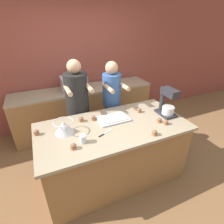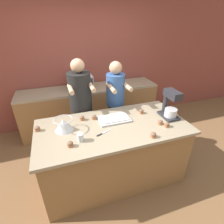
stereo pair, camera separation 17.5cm
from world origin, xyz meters
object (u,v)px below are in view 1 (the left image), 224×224
person_left (78,110)px  stand_mixer (167,103)px  mixing_bowl (64,127)px  drinking_glass (83,139)px  person_right (112,105)px  cupcake_2 (81,119)px  cupcake_0 (93,118)px  cupcake_6 (36,132)px  cupcake_1 (139,110)px  cupcake_5 (159,120)px  cupcake_4 (73,146)px  baking_tray (113,119)px  microwave_oven (74,83)px  knife (105,134)px  cupcake_7 (166,122)px  cupcake_3 (154,133)px

person_left → stand_mixer: bearing=-32.5°
mixing_bowl → drinking_glass: (0.16, -0.29, -0.04)m
person_right → stand_mixer: person_right is taller
person_left → stand_mixer: 1.37m
cupcake_2 → cupcake_0: bearing=-10.9°
cupcake_2 → cupcake_6: (-0.58, -0.08, 0.00)m
cupcake_1 → cupcake_5: size_ratio=1.00×
cupcake_2 → cupcake_4: 0.57m
mixing_bowl → cupcake_1: size_ratio=3.54×
baking_tray → cupcake_4: (-0.65, -0.38, 0.01)m
stand_mixer → microwave_oven: stand_mixer is taller
knife → cupcake_4: bearing=-163.8°
cupcake_7 → microwave_oven: bearing=115.8°
drinking_glass → cupcake_7: (1.12, -0.07, -0.02)m
person_left → cupcake_1: size_ratio=24.28×
person_right → mixing_bowl: 1.09m
stand_mixer → cupcake_5: 0.30m
person_left → knife: 0.83m
cupcake_4 → cupcake_5: same height
stand_mixer → drinking_glass: bearing=-173.2°
cupcake_6 → cupcake_4: bearing=-51.0°
mixing_bowl → cupcake_2: size_ratio=3.54×
cupcake_0 → drinking_glass: bearing=-121.7°
stand_mixer → cupcake_5: bearing=-147.9°
person_left → knife: person_left is taller
cupcake_3 → cupcake_5: bearing=43.0°
cupcake_4 → person_right: bearing=47.3°
microwave_oven → cupcake_5: bearing=-64.5°
cupcake_2 → cupcake_1: bearing=-6.0°
drinking_glass → cupcake_2: size_ratio=1.41×
baking_tray → cupcake_6: (-1.00, 0.06, 0.01)m
knife → cupcake_2: bearing=114.9°
stand_mixer → cupcake_0: bearing=165.1°
baking_tray → cupcake_6: 1.01m
knife → cupcake_6: size_ratio=3.05×
person_right → stand_mixer: 0.94m
cupcake_6 → cupcake_7: (1.60, -0.44, 0.00)m
cupcake_5 → cupcake_3: bearing=-137.0°
stand_mixer → baking_tray: (-0.77, 0.17, -0.16)m
cupcake_1 → drinking_glass: bearing=-159.2°
knife → cupcake_5: (0.78, -0.04, 0.03)m
cupcake_0 → cupcake_4: same height
cupcake_3 → cupcake_7: size_ratio=1.00×
stand_mixer → drinking_glass: 1.31m
drinking_glass → cupcake_7: size_ratio=1.41×
person_left → cupcake_3: (0.67, -1.09, 0.07)m
person_left → person_right: bearing=-0.1°
person_right → cupcake_3: size_ratio=23.15×
stand_mixer → cupcake_7: 0.32m
drinking_glass → cupcake_4: bearing=-153.0°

